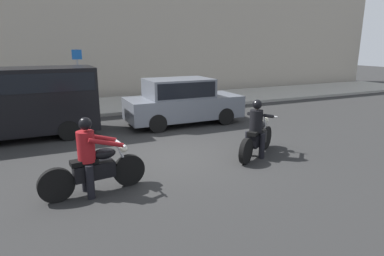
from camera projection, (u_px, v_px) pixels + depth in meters
The scene contains 7 objects.
ground_plane at pixel (179, 155), 8.89m from camera, with size 80.00×80.00×0.00m, color #272727.
sidewalk_slab at pixel (117, 105), 15.91m from camera, with size 40.00×4.40×0.14m, color #99968E.
motorcycle_with_rider_black_leather at pixel (257, 133), 8.66m from camera, with size 1.85×1.29×1.55m.
motorcycle_with_rider_crimson at pixel (93, 163), 6.43m from camera, with size 2.13×0.72×1.59m.
parked_sedan_slate_gray at pixel (182, 101), 12.16m from camera, with size 4.32×1.82×1.72m.
parked_van_black at pixel (9, 99), 10.04m from camera, with size 5.13×1.96×2.23m.
street_sign_post at pixel (78, 72), 15.12m from camera, with size 0.44×0.08×2.61m.
Camera 1 is at (-3.21, -7.80, 2.91)m, focal length 30.35 mm.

